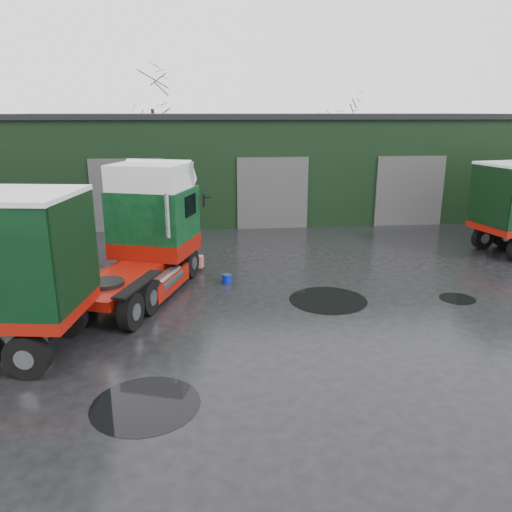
{
  "coord_description": "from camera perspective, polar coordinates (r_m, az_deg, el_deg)",
  "views": [
    {
      "loc": [
        -1.7,
        -13.78,
        6.42
      ],
      "look_at": [
        -0.09,
        2.42,
        1.7
      ],
      "focal_mm": 35.0,
      "sensor_mm": 36.0,
      "label": 1
    }
  ],
  "objects": [
    {
      "name": "hero_tractor",
      "position": [
        17.9,
        -14.26,
        2.4
      ],
      "size": [
        5.36,
        8.07,
        4.63
      ],
      "primitive_type": null,
      "rotation": [
        0.0,
        0.0,
        -0.32
      ],
      "color": "#0B3318",
      "rests_on": "ground"
    },
    {
      "name": "wash_bucket",
      "position": [
        19.46,
        -3.33,
        -2.6
      ],
      "size": [
        0.46,
        0.46,
        0.34
      ],
      "primitive_type": "cylinder",
      "rotation": [
        0.0,
        0.0,
        0.35
      ],
      "color": "#07169B",
      "rests_on": "ground"
    },
    {
      "name": "puddle_0",
      "position": [
        12.11,
        -12.49,
        -16.25
      ],
      "size": [
        2.51,
        2.51,
        0.01
      ],
      "primitive_type": "cylinder",
      "color": "black",
      "rests_on": "ground"
    },
    {
      "name": "puddle_1",
      "position": [
        17.91,
        8.23,
        -4.99
      ],
      "size": [
        2.76,
        2.76,
        0.01
      ],
      "primitive_type": "cylinder",
      "color": "black",
      "rests_on": "ground"
    },
    {
      "name": "tree_back_a",
      "position": [
        44.02,
        -11.62,
        13.67
      ],
      "size": [
        4.4,
        4.4,
        9.5
      ],
      "primitive_type": null,
      "color": "black",
      "rests_on": "ground"
    },
    {
      "name": "ground",
      "position": [
        15.29,
        1.24,
        -8.66
      ],
      "size": [
        100.0,
        100.0,
        0.0
      ],
      "primitive_type": "plane",
      "color": "black"
    },
    {
      "name": "puddle_4",
      "position": [
        19.24,
        22.02,
        -4.54
      ],
      "size": [
        1.25,
        1.25,
        0.01
      ],
      "primitive_type": "cylinder",
      "color": "black",
      "rests_on": "ground"
    },
    {
      "name": "warehouse",
      "position": [
        34.13,
        0.57,
        10.68
      ],
      "size": [
        32.4,
        12.4,
        6.3
      ],
      "color": "black",
      "rests_on": "ground"
    },
    {
      "name": "tree_back_b",
      "position": [
        45.39,
        9.49,
        12.58
      ],
      "size": [
        4.4,
        4.4,
        7.5
      ],
      "primitive_type": null,
      "color": "black",
      "rests_on": "ground"
    }
  ]
}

